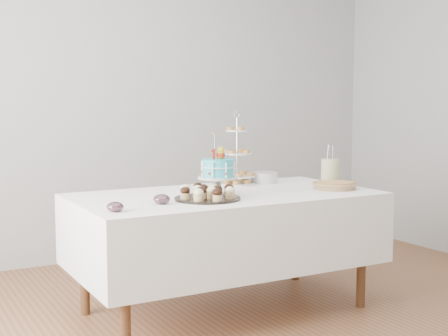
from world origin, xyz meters
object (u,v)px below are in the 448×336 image
table (225,228)px  pastry_plate (237,182)px  birthday_cake (218,179)px  cupcake_tray (207,192)px  plate_stack (264,178)px  tiered_stand (237,154)px  jam_bowl_b (162,199)px  pie (335,185)px  jam_bowl_a (115,207)px  utensil_pitcher (330,171)px

table → pastry_plate: 0.50m
birthday_cake → cupcake_tray: birthday_cake is taller
cupcake_tray → plate_stack: bearing=34.8°
pastry_plate → tiered_stand: bearing=61.6°
cupcake_tray → jam_bowl_b: cupcake_tray is taller
birthday_cake → plate_stack: (0.59, 0.39, -0.07)m
tiered_stand → pastry_plate: 0.20m
pie → plate_stack: bearing=114.9°
tiered_stand → pie: bearing=-51.0°
jam_bowl_a → pastry_plate: bearing=29.4°
birthday_cake → utensil_pitcher: 0.92m
table → jam_bowl_b: 0.61m
utensil_pitcher → jam_bowl_a: bearing=-146.4°
pastry_plate → utensil_pitcher: bearing=-30.8°
pie → plate_stack: plate_stack is taller
table → jam_bowl_a: bearing=-160.3°
jam_bowl_a → birthday_cake: bearing=18.1°
cupcake_tray → plate_stack: 0.88m
cupcake_tray → jam_bowl_a: cupcake_tray is taller
tiered_stand → jam_bowl_b: 1.01m
table → birthday_cake: birthday_cake is taller
tiered_stand → pastry_plate: size_ratio=2.05×
plate_stack → jam_bowl_b: 1.15m
table → tiered_stand: (0.30, 0.37, 0.44)m
jam_bowl_a → utensil_pitcher: (1.68, 0.30, 0.07)m
tiered_stand → pastry_plate: bearing=-118.4°
utensil_pitcher → table: bearing=-156.7°
cupcake_tray → tiered_stand: size_ratio=0.77×
pastry_plate → cupcake_tray: bearing=-134.8°
birthday_cake → pie: (0.82, -0.12, -0.08)m
table → pie: size_ratio=6.34×
utensil_pitcher → jam_bowl_b: bearing=-148.7°
cupcake_tray → tiered_stand: tiered_stand is taller
plate_stack → jam_bowl_a: (-1.35, -0.63, -0.01)m
tiered_stand → plate_stack: size_ratio=2.67×
tiered_stand → utensil_pitcher: 0.67m
plate_stack → tiered_stand: bearing=169.9°
table → cupcake_tray: size_ratio=4.84×
pie → jam_bowl_a: size_ratio=3.31×
pastry_plate → plate_stack: bearing=0.7°
table → birthday_cake: bearing=-147.1°
tiered_stand → jam_bowl_b: size_ratio=5.27×
pastry_plate → jam_bowl_a: 1.28m
birthday_cake → cupcake_tray: bearing=-138.8°
jam_bowl_b → birthday_cake: bearing=17.0°
jam_bowl_a → tiered_stand: bearing=30.4°
jam_bowl_b → utensil_pitcher: bearing=7.6°
tiered_stand → jam_bowl_b: tiered_stand is taller
cupcake_tray → jam_bowl_a: bearing=-168.3°
plate_stack → jam_bowl_a: plate_stack is taller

